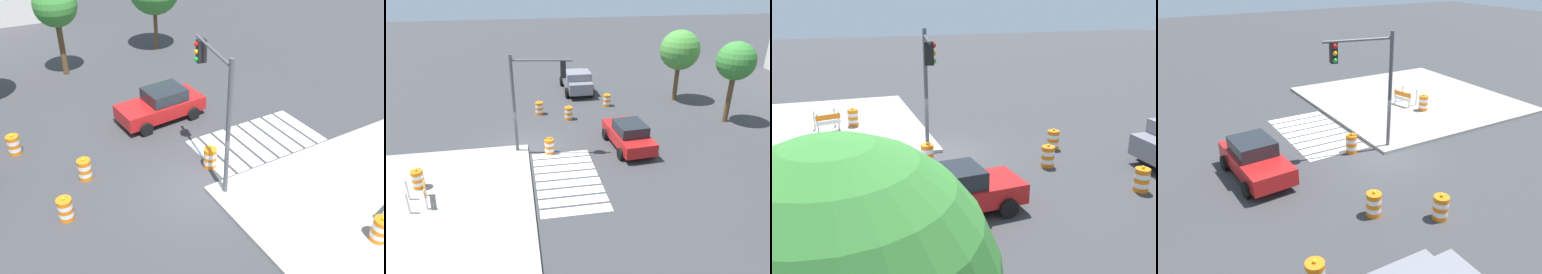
# 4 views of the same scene
# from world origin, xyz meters

# --- Properties ---
(ground_plane) EXTENTS (120.00, 120.00, 0.00)m
(ground_plane) POSITION_xyz_m (0.00, 0.00, 0.00)
(ground_plane) COLOR #38383A
(sidewalk_corner) EXTENTS (12.00, 12.00, 0.15)m
(sidewalk_corner) POSITION_xyz_m (6.00, -6.00, 0.07)
(sidewalk_corner) COLOR #9E998E
(sidewalk_corner) RESTS_ON ground
(crosswalk_stripes) EXTENTS (5.85, 3.20, 0.02)m
(crosswalk_stripes) POSITION_xyz_m (4.00, 1.80, 0.01)
(crosswalk_stripes) COLOR silver
(crosswalk_stripes) RESTS_ON ground
(sports_car) EXTENTS (4.42, 2.38, 1.63)m
(sports_car) POSITION_xyz_m (1.09, 5.87, 0.81)
(sports_car) COLOR red
(sports_car) RESTS_ON ground
(pickup_truck) EXTENTS (5.16, 2.36, 1.92)m
(pickup_truck) POSITION_xyz_m (-9.74, 4.70, 0.97)
(pickup_truck) COLOR slate
(pickup_truck) RESTS_ON ground
(traffic_barrel_near_corner) EXTENTS (0.56, 0.56, 1.02)m
(traffic_barrel_near_corner) POSITION_xyz_m (-5.16, 1.13, 0.45)
(traffic_barrel_near_corner) COLOR orange
(traffic_barrel_near_corner) RESTS_ON ground
(traffic_barrel_crosswalk_end) EXTENTS (0.56, 0.56, 1.02)m
(traffic_barrel_crosswalk_end) POSITION_xyz_m (-3.81, 3.07, 0.45)
(traffic_barrel_crosswalk_end) COLOR orange
(traffic_barrel_crosswalk_end) RESTS_ON ground
(traffic_barrel_median_near) EXTENTS (0.56, 0.56, 1.02)m
(traffic_barrel_median_near) POSITION_xyz_m (-5.96, 6.38, 0.45)
(traffic_barrel_median_near) COLOR orange
(traffic_barrel_median_near) RESTS_ON ground
(traffic_barrel_median_far) EXTENTS (0.56, 0.56, 1.02)m
(traffic_barrel_median_far) POSITION_xyz_m (1.04, 1.21, 0.45)
(traffic_barrel_median_far) COLOR orange
(traffic_barrel_median_far) RESTS_ON ground
(traffic_barrel_on_sidewalk) EXTENTS (0.56, 0.56, 1.02)m
(traffic_barrel_on_sidewalk) POSITION_xyz_m (3.66, -5.32, 0.60)
(traffic_barrel_on_sidewalk) COLOR orange
(traffic_barrel_on_sidewalk) RESTS_ON sidewalk_corner
(construction_barricade) EXTENTS (1.39, 1.05, 1.00)m
(construction_barricade) POSITION_xyz_m (5.01, -4.87, 0.72)
(construction_barricade) COLOR silver
(construction_barricade) RESTS_ON sidewalk_corner
(traffic_light_pole) EXTENTS (0.76, 3.25, 5.50)m
(traffic_light_pole) POSITION_xyz_m (0.78, 0.52, 3.91)
(traffic_light_pole) COLOR #4C4C51
(traffic_light_pole) RESTS_ON sidewalk_corner
(street_tree_streetside_near) EXTENTS (3.01, 3.01, 5.49)m
(street_tree_streetside_near) POSITION_xyz_m (-6.40, 12.13, 3.95)
(street_tree_streetside_near) COLOR brown
(street_tree_streetside_near) RESTS_ON ground
(street_tree_streetside_far) EXTENTS (2.50, 2.50, 5.46)m
(street_tree_streetside_far) POSITION_xyz_m (-1.55, 13.74, 4.15)
(street_tree_streetside_far) COLOR brown
(street_tree_streetside_far) RESTS_ON ground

